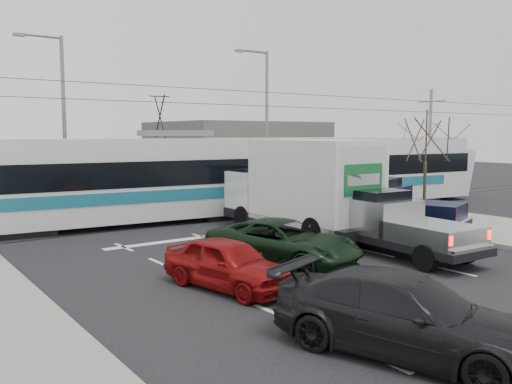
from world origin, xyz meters
TOP-DOWN VIEW (x-y plane):
  - ground at (0.00, 0.00)m, footprint 120.00×120.00m
  - sidewalk_right at (9.00, 0.00)m, footprint 6.00×60.00m
  - rails at (0.00, 10.00)m, footprint 60.00×1.60m
  - building_right at (12.00, 24.00)m, footprint 12.00×10.00m
  - bare_tree at (7.60, 2.50)m, footprint 2.40×2.40m
  - traffic_signal at (6.47, 6.50)m, footprint 0.44×0.44m
  - street_lamp_near at (7.31, 14.00)m, footprint 2.38×0.25m
  - street_lamp_far at (-4.19, 16.00)m, footprint 2.38×0.25m
  - catenary at (0.00, 10.00)m, footprint 60.00×0.20m
  - tram at (3.73, 9.86)m, footprint 28.48×5.78m
  - silver_pickup at (2.06, -0.36)m, footprint 2.41×6.02m
  - box_truck at (1.82, 4.02)m, footprint 2.76×7.75m
  - navy_pickup at (5.38, 2.40)m, footprint 3.61×5.65m
  - green_car at (-1.92, 0.58)m, footprint 3.69×5.53m
  - red_car at (-4.76, -0.63)m, footprint 2.35×4.21m
  - dark_car at (-4.43, -6.17)m, footprint 3.64×5.51m

SIDE VIEW (x-z plane):
  - ground at x=0.00m, z-range 0.00..0.00m
  - rails at x=0.00m, z-range 0.00..0.03m
  - sidewalk_right at x=9.00m, z-range 0.00..0.15m
  - red_car at x=-4.76m, z-range 0.00..1.35m
  - green_car at x=-1.92m, z-range 0.00..1.41m
  - dark_car at x=-4.43m, z-range 0.00..1.48m
  - silver_pickup at x=2.06m, z-range -0.01..2.14m
  - navy_pickup at x=5.38m, z-range -0.01..2.23m
  - box_truck at x=1.82m, z-range -0.02..3.83m
  - tram at x=3.73m, z-range -0.84..4.95m
  - building_right at x=12.00m, z-range 0.00..5.00m
  - traffic_signal at x=6.47m, z-range 0.94..4.54m
  - bare_tree at x=7.60m, z-range 1.29..6.29m
  - catenary at x=0.00m, z-range 0.38..7.38m
  - street_lamp_near at x=7.31m, z-range 0.61..9.61m
  - street_lamp_far at x=-4.19m, z-range 0.61..9.61m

